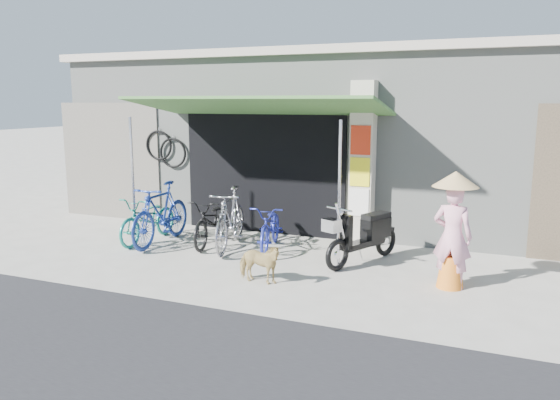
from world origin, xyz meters
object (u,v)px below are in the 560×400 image
at_px(bike_teal, 149,219).
at_px(bike_navy, 271,227).
at_px(bike_silver, 230,219).
at_px(nun, 453,231).
at_px(street_dog, 259,263).
at_px(moped, 365,235).
at_px(bike_black, 213,221).
at_px(bike_blue, 161,214).

relative_size(bike_teal, bike_navy, 1.04).
height_order(bike_silver, nun, nun).
relative_size(street_dog, nun, 0.43).
bearing_deg(street_dog, bike_navy, 20.56).
distance_m(bike_teal, bike_silver, 1.68).
bearing_deg(street_dog, bike_teal, 67.22).
distance_m(street_dog, moped, 2.00).
relative_size(bike_silver, bike_navy, 1.14).
relative_size(bike_black, bike_navy, 1.04).
distance_m(bike_black, bike_navy, 1.16).
relative_size(bike_silver, street_dog, 2.56).
bearing_deg(bike_blue, bike_black, 17.18).
bearing_deg(street_dog, nun, -68.81).
bearing_deg(moped, bike_silver, -153.40).
bearing_deg(bike_silver, nun, -21.81).
bearing_deg(nun, bike_navy, -6.97).
height_order(bike_blue, moped, bike_blue).
bearing_deg(bike_black, bike_blue, -168.28).
height_order(bike_black, nun, nun).
xyz_separation_m(bike_navy, moped, (1.73, -0.12, 0.03)).
distance_m(bike_navy, moped, 1.74).
distance_m(bike_blue, bike_silver, 1.37).
bearing_deg(street_dog, bike_blue, 65.37).
relative_size(bike_navy, moped, 0.96).
xyz_separation_m(bike_black, nun, (4.32, -0.83, 0.40)).
bearing_deg(bike_teal, street_dog, -25.55).
xyz_separation_m(bike_black, moped, (2.89, -0.08, 0.02)).
bearing_deg(bike_teal, bike_silver, 4.48).
height_order(bike_teal, bike_navy, bike_teal).
xyz_separation_m(bike_teal, bike_silver, (1.67, 0.13, 0.11)).
height_order(bike_blue, bike_black, bike_blue).
relative_size(bike_black, nun, 0.99).
height_order(bike_navy, street_dog, bike_navy).
distance_m(moped, nun, 1.66).
bearing_deg(moped, bike_black, -156.72).
bearing_deg(moped, street_dog, -101.33).
height_order(bike_teal, nun, nun).
bearing_deg(bike_blue, street_dog, -30.04).
relative_size(bike_blue, bike_navy, 1.18).
height_order(bike_navy, nun, nun).
height_order(moped, nun, nun).
bearing_deg(bike_black, bike_silver, -27.00).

